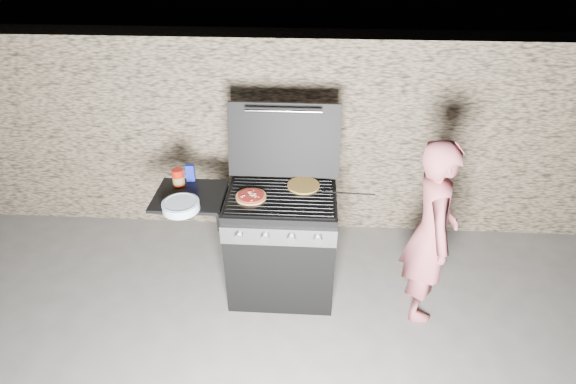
# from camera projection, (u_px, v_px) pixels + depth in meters

# --- Properties ---
(ground) EXTENTS (50.00, 50.00, 0.00)m
(ground) POSITION_uv_depth(u_px,v_px,m) (282.00, 288.00, 3.71)
(ground) COLOR #5D5A56
(stone_wall) EXTENTS (8.00, 0.35, 1.80)m
(stone_wall) POSITION_uv_depth(u_px,v_px,m) (289.00, 134.00, 4.10)
(stone_wall) COLOR tan
(stone_wall) RESTS_ON ground
(gas_grill) EXTENTS (1.34, 0.79, 0.91)m
(gas_grill) POSITION_uv_depth(u_px,v_px,m) (249.00, 244.00, 3.48)
(gas_grill) COLOR black
(gas_grill) RESTS_ON ground
(pizza_topped) EXTENTS (0.28, 0.28, 0.02)m
(pizza_topped) POSITION_uv_depth(u_px,v_px,m) (251.00, 196.00, 3.20)
(pizza_topped) COLOR tan
(pizza_topped) RESTS_ON gas_grill
(pizza_plain) EXTENTS (0.27, 0.27, 0.01)m
(pizza_plain) POSITION_uv_depth(u_px,v_px,m) (304.00, 185.00, 3.33)
(pizza_plain) COLOR gold
(pizza_plain) RESTS_ON gas_grill
(sauce_jar) EXTENTS (0.11, 0.11, 0.13)m
(sauce_jar) POSITION_uv_depth(u_px,v_px,m) (178.00, 177.00, 3.33)
(sauce_jar) COLOR #A31609
(sauce_jar) RESTS_ON gas_grill
(blue_carton) EXTENTS (0.07, 0.04, 0.13)m
(blue_carton) POSITION_uv_depth(u_px,v_px,m) (190.00, 173.00, 3.38)
(blue_carton) COLOR navy
(blue_carton) RESTS_ON gas_grill
(plate_stack) EXTENTS (0.34, 0.34, 0.06)m
(plate_stack) POSITION_uv_depth(u_px,v_px,m) (181.00, 206.00, 3.08)
(plate_stack) COLOR silver
(plate_stack) RESTS_ON gas_grill
(person) EXTENTS (0.35, 0.53, 1.45)m
(person) POSITION_uv_depth(u_px,v_px,m) (431.00, 233.00, 3.17)
(person) COLOR #B4555C
(person) RESTS_ON ground
(tongs) EXTENTS (0.37, 0.13, 0.08)m
(tongs) POSITION_uv_depth(u_px,v_px,m) (348.00, 194.00, 3.17)
(tongs) COLOR black
(tongs) RESTS_ON gas_grill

